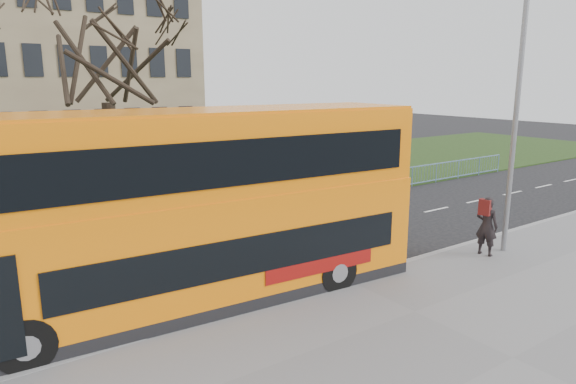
% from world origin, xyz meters
% --- Properties ---
extents(ground, '(120.00, 120.00, 0.00)m').
position_xyz_m(ground, '(0.00, 0.00, 0.00)').
color(ground, black).
rests_on(ground, ground).
extents(pavement, '(80.00, 10.50, 0.12)m').
position_xyz_m(pavement, '(0.00, -6.75, 0.06)').
color(pavement, slate).
rests_on(pavement, ground).
extents(kerb, '(80.00, 0.20, 0.14)m').
position_xyz_m(kerb, '(0.00, -1.55, 0.07)').
color(kerb, gray).
rests_on(kerb, ground).
extents(grass_verge, '(80.00, 15.40, 0.08)m').
position_xyz_m(grass_verge, '(0.00, 14.30, 0.04)').
color(grass_verge, '#1E3413').
rests_on(grass_verge, ground).
extents(guard_railing, '(40.00, 0.12, 1.10)m').
position_xyz_m(guard_railing, '(0.00, 6.60, 0.55)').
color(guard_railing, '#6A8FBD').
rests_on(guard_railing, ground).
extents(bare_tree, '(7.84, 7.84, 11.20)m').
position_xyz_m(bare_tree, '(-3.00, 10.00, 5.68)').
color(bare_tree, black).
rests_on(bare_tree, grass_verge).
extents(yellow_bus, '(11.95, 3.59, 4.94)m').
position_xyz_m(yellow_bus, '(-3.94, -0.38, 2.65)').
color(yellow_bus, orange).
rests_on(yellow_bus, ground).
extents(pedestrian, '(0.60, 0.79, 1.94)m').
position_xyz_m(pedestrian, '(5.12, -2.58, 1.09)').
color(pedestrian, black).
rests_on(pedestrian, pavement).
extents(street_lamp, '(1.81, 0.20, 8.52)m').
position_xyz_m(street_lamp, '(5.92, -2.69, 4.79)').
color(street_lamp, gray).
rests_on(street_lamp, pavement).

